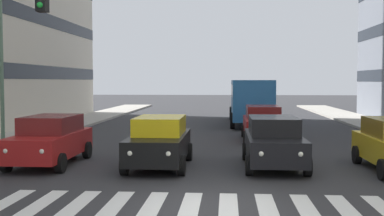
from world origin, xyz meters
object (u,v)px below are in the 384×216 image
(street_lamp_right, at_px, (13,37))
(car_3, at_px, (50,140))
(car_2, at_px, (160,141))
(car_1, at_px, (274,142))
(car_row2_0, at_px, (263,123))
(bus_behind_traffic, at_px, (250,97))

(street_lamp_right, bearing_deg, car_3, 130.63)
(car_2, bearing_deg, car_1, -177.28)
(car_row2_0, bearing_deg, car_3, 42.60)
(car_1, bearing_deg, street_lamp_right, -16.75)
(car_2, relative_size, car_row2_0, 1.00)
(bus_behind_traffic, bearing_deg, car_2, 77.11)
(car_2, height_order, street_lamp_right, street_lamp_right)
(car_1, distance_m, street_lamp_right, 11.67)
(car_row2_0, height_order, street_lamp_right, street_lamp_right)
(bus_behind_traffic, bearing_deg, car_row2_0, 91.08)
(car_1, xyz_separation_m, street_lamp_right, (10.53, -3.17, 3.88))
(car_row2_0, relative_size, street_lamp_right, 0.59)
(bus_behind_traffic, distance_m, street_lamp_right, 17.49)
(car_1, xyz_separation_m, car_3, (7.81, 0.00, 0.00))
(car_row2_0, bearing_deg, street_lamp_right, 21.27)
(car_1, bearing_deg, bus_behind_traffic, -90.00)
(car_row2_0, xyz_separation_m, street_lamp_right, (10.71, 4.17, 3.88))
(car_2, height_order, bus_behind_traffic, bus_behind_traffic)
(car_2, xyz_separation_m, bus_behind_traffic, (-3.90, -17.02, 0.97))
(car_3, xyz_separation_m, bus_behind_traffic, (-7.81, -16.83, 0.97))
(bus_behind_traffic, bearing_deg, street_lamp_right, 52.36)
(car_row2_0, xyz_separation_m, bus_behind_traffic, (0.18, -9.49, 0.97))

